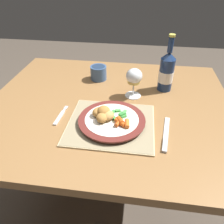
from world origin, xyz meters
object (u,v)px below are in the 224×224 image
table_knife (166,137)px  bottle (166,72)px  wine_glass (134,78)px  dinner_plate (112,120)px  fork (60,116)px  dining_table (109,120)px  drinking_cup (99,72)px

table_knife → bottle: (0.01, 0.36, 0.09)m
bottle → wine_glass: bearing=-150.4°
dinner_plate → fork: size_ratio=1.95×
dining_table → wine_glass: wine_glass is taller
dinner_plate → wine_glass: 0.25m
wine_glass → fork: bearing=-144.2°
dining_table → bottle: (0.25, 0.16, 0.19)m
dinner_plate → wine_glass: wine_glass is taller
dinner_plate → dining_table: bearing=103.2°
dining_table → bottle: 0.36m
fork → table_knife: (0.43, -0.07, 0.00)m
dining_table → dinner_plate: bearing=-76.8°
dinner_plate → wine_glass: bearing=72.5°
fork → drinking_cup: size_ratio=1.59×
dining_table → fork: bearing=-144.6°
fork → bottle: size_ratio=0.50×
wine_glass → drinking_cup: wine_glass is taller
bottle → drinking_cup: 0.35m
dining_table → bottle: bearing=32.5°
table_knife → drinking_cup: bearing=128.0°
bottle → drinking_cup: size_ratio=3.17×
dining_table → drinking_cup: drinking_cup is taller
dinner_plate → fork: dinner_plate is taller
drinking_cup → wine_glass: bearing=-37.4°
fork → table_knife: size_ratio=0.67×
wine_glass → bottle: bearing=29.6°
dinner_plate → bottle: bottle is taller
bottle → drinking_cup: bottle is taller
dining_table → fork: 0.25m
dining_table → table_knife: 0.33m
fork → wine_glass: 0.37m
wine_glass → dinner_plate: bearing=-107.5°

